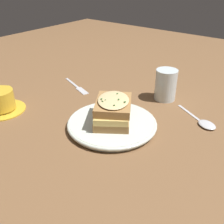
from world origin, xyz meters
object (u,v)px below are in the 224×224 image
object	(u,v)px
water_glass	(166,85)
spoon	(205,123)
dinner_plate	(112,124)
fork	(78,87)
teacup_with_saucer	(1,102)
sandwich	(113,110)

from	to	relation	value
water_glass	spoon	distance (m)	0.20
water_glass	dinner_plate	bearing A→B (deg)	-97.52
dinner_plate	fork	world-z (taller)	dinner_plate
teacup_with_saucer	spoon	distance (m)	0.63
fork	spoon	xyz separation A→B (m)	(0.47, 0.04, 0.00)
dinner_plate	spoon	bearing A→B (deg)	40.19
dinner_plate	teacup_with_saucer	size ratio (longest dim) A/B	1.78
dinner_plate	fork	bearing A→B (deg)	153.18
teacup_with_saucer	fork	distance (m)	0.28
spoon	dinner_plate	bearing A→B (deg)	-19.93
teacup_with_saucer	sandwich	bearing A→B (deg)	-97.93
sandwich	spoon	bearing A→B (deg)	39.77
dinner_plate	sandwich	xyz separation A→B (m)	(0.00, 0.00, 0.04)
dinner_plate	spoon	world-z (taller)	dinner_plate
sandwich	teacup_with_saucer	world-z (taller)	sandwich
dinner_plate	teacup_with_saucer	world-z (taller)	teacup_with_saucer
dinner_plate	water_glass	world-z (taller)	water_glass
dinner_plate	sandwich	distance (m)	0.04
sandwich	water_glass	bearing A→B (deg)	82.41
sandwich	spoon	world-z (taller)	sandwich
sandwich	water_glass	xyz separation A→B (m)	(0.03, 0.25, 0.00)
teacup_with_saucer	spoon	world-z (taller)	teacup_with_saucer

